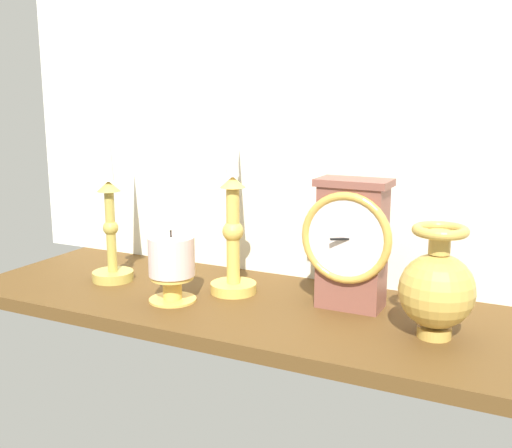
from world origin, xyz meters
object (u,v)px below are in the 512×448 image
Objects in this scene: mantel_clock at (351,242)px; pillar_candle_front at (172,264)px; candlestick_tall_center at (233,217)px; brass_vase_bulbous at (437,287)px; candlestick_tall_left at (110,211)px.

pillar_candle_front is at bearing -160.66° from mantel_clock.
candlestick_tall_center is 38.01cm from brass_vase_bulbous.
brass_vase_bulbous is (61.84, -1.55, -6.05)cm from candlestick_tall_left.
mantel_clock is at bearing 156.60° from brass_vase_bulbous.
candlestick_tall_center reaches higher than candlestick_tall_left.
candlestick_tall_center is at bearing 50.39° from pillar_candle_front.
candlestick_tall_left is 25.04cm from candlestick_tall_center.
mantel_clock is 17.23cm from brass_vase_bulbous.
pillar_candle_front is at bearing -129.61° from candlestick_tall_center.
pillar_candle_front is at bearing -16.24° from candlestick_tall_left.
mantel_clock reaches higher than pillar_candle_front.
candlestick_tall_left is 2.25× the size of brass_vase_bulbous.
mantel_clock is 21.85cm from candlestick_tall_center.
candlestick_tall_left reaches higher than mantel_clock.
pillar_candle_front is (-7.37, -8.90, -7.38)cm from candlestick_tall_center.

